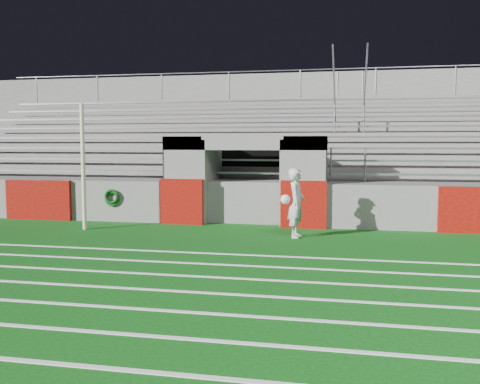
# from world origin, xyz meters

# --- Properties ---
(ground) EXTENTS (90.00, 90.00, 0.00)m
(ground) POSITION_xyz_m (0.00, 0.00, 0.00)
(ground) COLOR #0C4A10
(ground) RESTS_ON ground
(field_post) EXTENTS (0.11, 0.11, 3.48)m
(field_post) POSITION_xyz_m (-4.17, 1.48, 1.74)
(field_post) COLOR beige
(field_post) RESTS_ON ground
(field_markings) EXTENTS (28.00, 8.09, 0.01)m
(field_markings) POSITION_xyz_m (0.00, -5.00, 0.01)
(field_markings) COLOR white
(field_markings) RESTS_ON ground
(stadium_structure) EXTENTS (26.00, 8.48, 5.42)m
(stadium_structure) POSITION_xyz_m (0.00, 7.97, 1.49)
(stadium_structure) COLOR #62605D
(stadium_structure) RESTS_ON ground
(goalkeeper_with_ball) EXTENTS (0.62, 0.66, 1.77)m
(goalkeeper_with_ball) POSITION_xyz_m (1.74, 1.41, 0.89)
(goalkeeper_with_ball) COLOR #B6BCC1
(goalkeeper_with_ball) RESTS_ON ground
(hose_coil) EXTENTS (0.48, 0.14, 0.54)m
(hose_coil) POSITION_xyz_m (-4.01, 2.93, 0.75)
(hose_coil) COLOR #0D4113
(hose_coil) RESTS_ON ground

